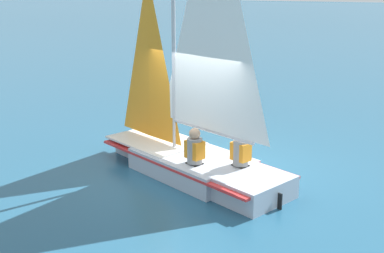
# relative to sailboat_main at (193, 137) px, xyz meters

# --- Properties ---
(ground_plane) EXTENTS (260.00, 260.00, 0.00)m
(ground_plane) POSITION_rel_sailboat_main_xyz_m (0.02, -0.01, -0.81)
(ground_plane) COLOR #235675
(sailboat_main) EXTENTS (4.62, 2.57, 5.75)m
(sailboat_main) POSITION_rel_sailboat_main_xyz_m (0.00, 0.00, 0.00)
(sailboat_main) COLOR #B2BCCC
(sailboat_main) RESTS_ON ground_plane
(sailor_helm) EXTENTS (0.39, 0.37, 1.16)m
(sailor_helm) POSITION_rel_sailboat_main_xyz_m (-0.32, 0.43, -0.19)
(sailor_helm) COLOR black
(sailor_helm) RESTS_ON ground_plane
(sailor_crew) EXTENTS (0.39, 0.37, 1.16)m
(sailor_crew) POSITION_rel_sailboat_main_xyz_m (-1.13, 0.04, -0.18)
(sailor_crew) COLOR black
(sailor_crew) RESTS_ON ground_plane
(buoy_marker) EXTENTS (0.44, 0.44, 1.05)m
(buoy_marker) POSITION_rel_sailboat_main_xyz_m (5.54, -8.58, -0.64)
(buoy_marker) COLOR orange
(buoy_marker) RESTS_ON ground_plane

